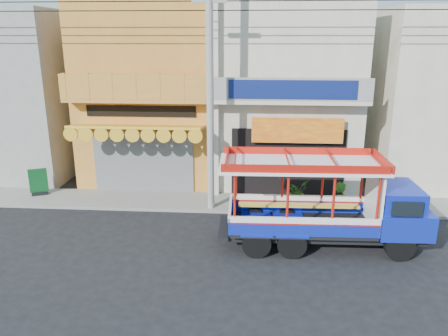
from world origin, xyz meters
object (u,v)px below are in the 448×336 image
utility_pole (214,78)px  potted_plant_a (297,192)px  potted_plant_b (341,194)px  songthaew_truck (339,204)px  green_sign (39,184)px

utility_pole → potted_plant_a: (3.19, 0.71, -4.44)m
utility_pole → potted_plant_b: 6.63m
potted_plant_a → potted_plant_b: size_ratio=1.05×
songthaew_truck → potted_plant_a: songthaew_truck is taller
songthaew_truck → potted_plant_b: songthaew_truck is taller
songthaew_truck → potted_plant_a: 3.64m
potted_plant_a → potted_plant_b: (1.68, -0.13, -0.02)m
potted_plant_b → green_sign: bearing=42.3°
utility_pole → green_sign: (-7.44, 0.93, -4.44)m
green_sign → potted_plant_a: bearing=-1.2°
potted_plant_a → songthaew_truck: bearing=-125.8°
green_sign → potted_plant_a: size_ratio=1.17×
songthaew_truck → potted_plant_a: (-0.96, 3.40, -0.85)m
songthaew_truck → green_sign: bearing=162.6°
green_sign → potted_plant_b: bearing=-1.6°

